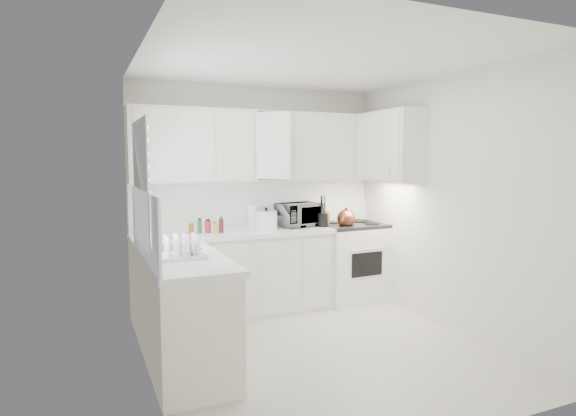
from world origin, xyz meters
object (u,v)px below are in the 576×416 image
utensil_crock (323,210)px  dish_rack (180,245)px  rice_cooker (266,219)px  microwave (299,212)px  tea_kettle (346,217)px  stove (352,251)px

utensil_crock → dish_rack: utensil_crock is taller
rice_cooker → dish_rack: rice_cooker is taller
microwave → dish_rack: size_ratio=1.31×
microwave → utensil_crock: bearing=-42.8°
tea_kettle → rice_cooker: bearing=151.0°
rice_cooker → dish_rack: size_ratio=0.65×
microwave → dish_rack: (-1.67, -1.30, -0.07)m
utensil_crock → dish_rack: size_ratio=1.01×
stove → utensil_crock: 0.69m
rice_cooker → dish_rack: (-1.21, -1.22, -0.02)m
stove → dish_rack: (-2.35, -1.22, 0.44)m
tea_kettle → dish_rack: size_ratio=0.70×
rice_cooker → dish_rack: 1.72m
microwave → utensil_crock: size_ratio=1.30×
dish_rack → utensil_crock: bearing=32.1°
stove → tea_kettle: 0.51m
utensil_crock → rice_cooker: bearing=175.0°
stove → microwave: size_ratio=2.41×
microwave → utensil_crock: (0.25, -0.14, 0.02)m
stove → tea_kettle: bearing=-140.8°
stove → rice_cooker: size_ratio=4.85×
stove → rice_cooker: stove is taller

